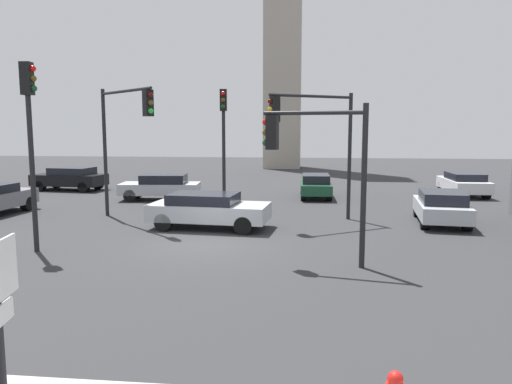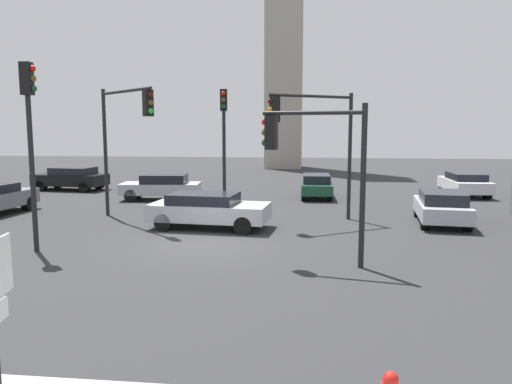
# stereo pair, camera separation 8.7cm
# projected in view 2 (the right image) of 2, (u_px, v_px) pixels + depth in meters

# --- Properties ---
(ground_plane) EXTENTS (100.26, 100.26, 0.00)m
(ground_plane) POSITION_uv_depth(u_px,v_px,m) (205.00, 244.00, 16.80)
(ground_plane) COLOR #2D2D30
(traffic_light_0) EXTENTS (3.43, 2.32, 5.40)m
(traffic_light_0) POSITION_uv_depth(u_px,v_px,m) (315.00, 129.00, 20.11)
(traffic_light_0) COLOR black
(traffic_light_0) RESTS_ON ground_plane
(traffic_light_1) EXTENTS (2.98, 0.79, 4.61)m
(traffic_light_1) POSITION_uv_depth(u_px,v_px,m) (314.00, 152.00, 13.99)
(traffic_light_1) COLOR black
(traffic_light_1) RESTS_ON ground_plane
(traffic_light_2) EXTENTS (0.35, 0.48, 5.73)m
(traffic_light_2) POSITION_uv_depth(u_px,v_px,m) (224.00, 128.00, 23.09)
(traffic_light_2) COLOR black
(traffic_light_2) RESTS_ON ground_plane
(traffic_light_3) EXTENTS (3.29, 3.10, 5.64)m
(traffic_light_3) POSITION_uv_depth(u_px,v_px,m) (124.00, 124.00, 20.38)
(traffic_light_3) COLOR black
(traffic_light_3) RESTS_ON ground_plane
(traffic_light_4) EXTENTS (0.47, 0.34, 5.95)m
(traffic_light_4) POSITION_uv_depth(u_px,v_px,m) (30.00, 123.00, 15.33)
(traffic_light_4) COLOR black
(traffic_light_4) RESTS_ON ground_plane
(car_0) EXTENTS (2.33, 4.32, 1.36)m
(car_0) POSITION_uv_depth(u_px,v_px,m) (442.00, 207.00, 20.30)
(car_0) COLOR #ADB2B7
(car_0) RESTS_ON ground_plane
(car_1) EXTENTS (1.78, 4.08, 1.34)m
(car_1) POSITION_uv_depth(u_px,v_px,m) (316.00, 185.00, 28.01)
(car_1) COLOR #19472D
(car_1) RESTS_ON ground_plane
(car_2) EXTENTS (2.01, 4.45, 1.35)m
(car_2) POSITION_uv_depth(u_px,v_px,m) (465.00, 183.00, 28.88)
(car_2) COLOR silver
(car_2) RESTS_ON ground_plane
(car_4) EXTENTS (4.43, 2.22, 1.41)m
(car_4) POSITION_uv_depth(u_px,v_px,m) (162.00, 186.00, 27.09)
(car_4) COLOR #ADB2B7
(car_4) RESTS_ON ground_plane
(car_5) EXTENTS (4.64, 2.50, 1.46)m
(car_5) POSITION_uv_depth(u_px,v_px,m) (71.00, 178.00, 31.36)
(car_5) COLOR black
(car_5) RESTS_ON ground_plane
(car_6) EXTENTS (4.80, 2.48, 1.39)m
(car_6) POSITION_uv_depth(u_px,v_px,m) (208.00, 209.00, 19.43)
(car_6) COLOR #ADB2B7
(car_6) RESTS_ON ground_plane
(skyline_tower) EXTENTS (3.57, 3.57, 31.97)m
(skyline_tower) POSITION_uv_depth(u_px,v_px,m) (285.00, 2.00, 47.34)
(skyline_tower) COLOR #A89E8E
(skyline_tower) RESTS_ON ground_plane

